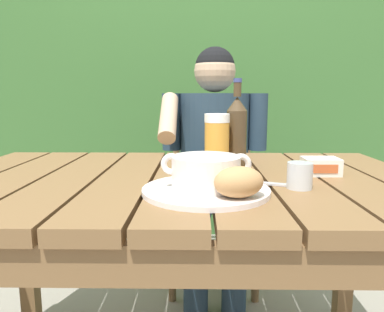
{
  "coord_description": "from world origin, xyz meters",
  "views": [
    {
      "loc": [
        0.05,
        -1.0,
        0.97
      ],
      "look_at": [
        0.03,
        -0.08,
        0.81
      ],
      "focal_mm": 33.85,
      "sensor_mm": 36.0,
      "label": 1
    }
  ],
  "objects_px": {
    "person_eating": "(214,154)",
    "bread_roll": "(239,182)",
    "table_knife": "(259,182)",
    "soup_bowl": "(206,171)",
    "beer_bottle": "(237,132)",
    "chair_near_diner": "(212,193)",
    "serving_plate": "(206,190)",
    "butter_tub": "(321,166)",
    "water_glass_small": "(300,176)",
    "beer_glass": "(217,144)"
  },
  "relations": [
    {
      "from": "person_eating",
      "to": "bread_roll",
      "type": "xyz_separation_m",
      "value": [
        0.01,
        -0.91,
        0.09
      ]
    },
    {
      "from": "bread_roll",
      "to": "water_glass_small",
      "type": "relative_size",
      "value": 2.0
    },
    {
      "from": "beer_bottle",
      "to": "table_knife",
      "type": "distance_m",
      "value": 0.22
    },
    {
      "from": "bread_roll",
      "to": "butter_tub",
      "type": "relative_size",
      "value": 1.27
    },
    {
      "from": "person_eating",
      "to": "beer_glass",
      "type": "xyz_separation_m",
      "value": [
        -0.02,
        -0.62,
        0.13
      ]
    },
    {
      "from": "bread_roll",
      "to": "water_glass_small",
      "type": "xyz_separation_m",
      "value": [
        0.16,
        0.12,
        -0.01
      ]
    },
    {
      "from": "water_glass_small",
      "to": "table_knife",
      "type": "xyz_separation_m",
      "value": [
        -0.09,
        0.04,
        -0.03
      ]
    },
    {
      "from": "soup_bowl",
      "to": "butter_tub",
      "type": "relative_size",
      "value": 2.08
    },
    {
      "from": "chair_near_diner",
      "to": "person_eating",
      "type": "height_order",
      "value": "person_eating"
    },
    {
      "from": "chair_near_diner",
      "to": "bread_roll",
      "type": "xyz_separation_m",
      "value": [
        0.01,
        -1.11,
        0.33
      ]
    },
    {
      "from": "bread_roll",
      "to": "chair_near_diner",
      "type": "bearing_deg",
      "value": 90.38
    },
    {
      "from": "butter_tub",
      "to": "table_knife",
      "type": "xyz_separation_m",
      "value": [
        -0.19,
        -0.12,
        -0.02
      ]
    },
    {
      "from": "chair_near_diner",
      "to": "serving_plate",
      "type": "distance_m",
      "value": 1.08
    },
    {
      "from": "chair_near_diner",
      "to": "beer_bottle",
      "type": "xyz_separation_m",
      "value": [
        0.04,
        -0.77,
        0.4
      ]
    },
    {
      "from": "beer_bottle",
      "to": "water_glass_small",
      "type": "height_order",
      "value": "beer_bottle"
    },
    {
      "from": "serving_plate",
      "to": "bread_roll",
      "type": "relative_size",
      "value": 2.32
    },
    {
      "from": "water_glass_small",
      "to": "butter_tub",
      "type": "bearing_deg",
      "value": 56.76
    },
    {
      "from": "chair_near_diner",
      "to": "table_knife",
      "type": "xyz_separation_m",
      "value": [
        0.08,
        -0.95,
        0.29
      ]
    },
    {
      "from": "chair_near_diner",
      "to": "beer_bottle",
      "type": "distance_m",
      "value": 0.86
    },
    {
      "from": "chair_near_diner",
      "to": "butter_tub",
      "type": "distance_m",
      "value": 0.93
    },
    {
      "from": "person_eating",
      "to": "water_glass_small",
      "type": "xyz_separation_m",
      "value": [
        0.17,
        -0.79,
        0.08
      ]
    },
    {
      "from": "chair_near_diner",
      "to": "beer_glass",
      "type": "height_order",
      "value": "chair_near_diner"
    },
    {
      "from": "soup_bowl",
      "to": "beer_bottle",
      "type": "xyz_separation_m",
      "value": [
        0.1,
        0.27,
        0.06
      ]
    },
    {
      "from": "serving_plate",
      "to": "soup_bowl",
      "type": "bearing_deg",
      "value": -116.57
    },
    {
      "from": "person_eating",
      "to": "chair_near_diner",
      "type": "bearing_deg",
      "value": 89.14
    },
    {
      "from": "soup_bowl",
      "to": "beer_glass",
      "type": "xyz_separation_m",
      "value": [
        0.04,
        0.22,
        0.04
      ]
    },
    {
      "from": "beer_glass",
      "to": "table_knife",
      "type": "relative_size",
      "value": 1.11
    },
    {
      "from": "serving_plate",
      "to": "bread_roll",
      "type": "distance_m",
      "value": 0.11
    },
    {
      "from": "soup_bowl",
      "to": "water_glass_small",
      "type": "relative_size",
      "value": 3.26
    },
    {
      "from": "chair_near_diner",
      "to": "soup_bowl",
      "type": "relative_size",
      "value": 4.49
    },
    {
      "from": "person_eating",
      "to": "serving_plate",
      "type": "xyz_separation_m",
      "value": [
        -0.06,
        -0.83,
        0.05
      ]
    },
    {
      "from": "serving_plate",
      "to": "table_knife",
      "type": "distance_m",
      "value": 0.16
    },
    {
      "from": "chair_near_diner",
      "to": "table_knife",
      "type": "distance_m",
      "value": 0.99
    },
    {
      "from": "soup_bowl",
      "to": "butter_tub",
      "type": "bearing_deg",
      "value": 31.43
    },
    {
      "from": "water_glass_small",
      "to": "table_knife",
      "type": "relative_size",
      "value": 0.41
    },
    {
      "from": "serving_plate",
      "to": "bread_roll",
      "type": "xyz_separation_m",
      "value": [
        0.07,
        -0.08,
        0.04
      ]
    },
    {
      "from": "soup_bowl",
      "to": "bread_roll",
      "type": "xyz_separation_m",
      "value": [
        0.07,
        -0.08,
        -0.01
      ]
    },
    {
      "from": "soup_bowl",
      "to": "butter_tub",
      "type": "distance_m",
      "value": 0.39
    },
    {
      "from": "beer_bottle",
      "to": "table_knife",
      "type": "bearing_deg",
      "value": -77.31
    },
    {
      "from": "person_eating",
      "to": "butter_tub",
      "type": "bearing_deg",
      "value": -66.47
    },
    {
      "from": "chair_near_diner",
      "to": "serving_plate",
      "type": "bearing_deg",
      "value": -93.29
    },
    {
      "from": "serving_plate",
      "to": "soup_bowl",
      "type": "xyz_separation_m",
      "value": [
        -0.0,
        -0.0,
        0.05
      ]
    },
    {
      "from": "person_eating",
      "to": "table_knife",
      "type": "height_order",
      "value": "person_eating"
    },
    {
      "from": "person_eating",
      "to": "table_knife",
      "type": "relative_size",
      "value": 7.66
    },
    {
      "from": "soup_bowl",
      "to": "beer_glass",
      "type": "relative_size",
      "value": 1.21
    },
    {
      "from": "serving_plate",
      "to": "beer_glass",
      "type": "bearing_deg",
      "value": 80.65
    },
    {
      "from": "beer_bottle",
      "to": "butter_tub",
      "type": "distance_m",
      "value": 0.26
    },
    {
      "from": "soup_bowl",
      "to": "beer_glass",
      "type": "bearing_deg",
      "value": 80.65
    },
    {
      "from": "chair_near_diner",
      "to": "table_knife",
      "type": "relative_size",
      "value": 6.04
    },
    {
      "from": "beer_glass",
      "to": "beer_bottle",
      "type": "relative_size",
      "value": 0.63
    }
  ]
}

